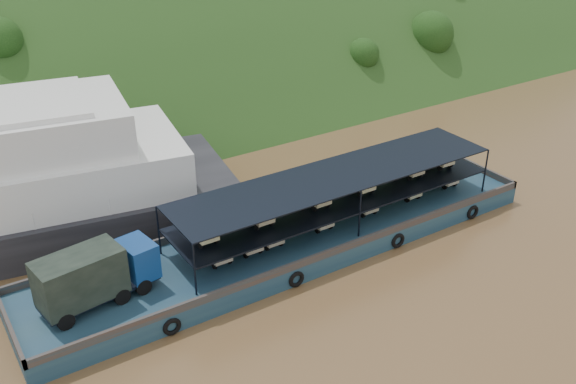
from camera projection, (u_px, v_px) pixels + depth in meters
ground at (338, 245)px, 42.60m from camera, size 160.00×160.00×0.00m
hillside at (138, 95)px, 69.39m from camera, size 140.00×39.60×39.60m
cargo_barge at (280, 240)px, 40.99m from camera, size 35.00×7.18×4.54m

